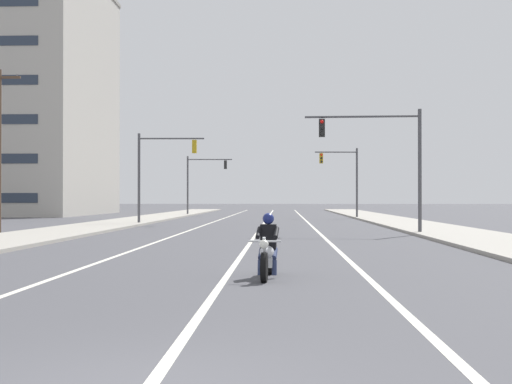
{
  "coord_description": "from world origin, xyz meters",
  "views": [
    {
      "loc": [
        1.37,
        -6.13,
        1.8
      ],
      "look_at": [
        0.42,
        18.99,
        2.02
      ],
      "focal_mm": 47.7,
      "sensor_mm": 36.0,
      "label": 1
    }
  ],
  "objects": [
    {
      "name": "lane_stripe_center",
      "position": [
        0.11,
        45.0,
        0.0
      ],
      "size": [
        0.16,
        100.0,
        0.01
      ],
      "primitive_type": "cube",
      "color": "beige",
      "rests_on": "ground"
    },
    {
      "name": "lane_stripe_left",
      "position": [
        -3.74,
        45.0,
        0.0
      ],
      "size": [
        0.16,
        100.0,
        0.01
      ],
      "primitive_type": "cube",
      "color": "beige",
      "rests_on": "ground"
    },
    {
      "name": "lane_stripe_right",
      "position": [
        3.3,
        45.0,
        0.0
      ],
      "size": [
        0.16,
        100.0,
        0.01
      ],
      "primitive_type": "cube",
      "color": "beige",
      "rests_on": "ground"
    },
    {
      "name": "sidewalk_kerb_right",
      "position": [
        9.89,
        40.0,
        0.07
      ],
      "size": [
        4.4,
        110.0,
        0.14
      ],
      "primitive_type": "cube",
      "color": "#9E998E",
      "rests_on": "ground"
    },
    {
      "name": "sidewalk_kerb_left",
      "position": [
        -9.89,
        40.0,
        0.07
      ],
      "size": [
        4.4,
        110.0,
        0.14
      ],
      "primitive_type": "cube",
      "color": "#9E998E",
      "rests_on": "ground"
    },
    {
      "name": "motorcycle_with_rider",
      "position": [
        1.05,
        9.19,
        0.59
      ],
      "size": [
        0.7,
        2.19,
        1.46
      ],
      "color": "black",
      "rests_on": "ground"
    },
    {
      "name": "traffic_signal_near_right",
      "position": [
        6.51,
        27.69,
        4.15
      ],
      "size": [
        5.75,
        0.41,
        6.2
      ],
      "color": "#47474C",
      "rests_on": "ground"
    },
    {
      "name": "traffic_signal_near_left",
      "position": [
        -7.06,
        39.75,
        4.08
      ],
      "size": [
        4.53,
        0.43,
        6.2
      ],
      "color": "#47474C",
      "rests_on": "ground"
    },
    {
      "name": "traffic_signal_mid_right",
      "position": [
        6.96,
        53.92,
        4.03
      ],
      "size": [
        3.8,
        0.55,
        6.2
      ],
      "color": "#47474C",
      "rests_on": "ground"
    },
    {
      "name": "traffic_signal_mid_left",
      "position": [
        -7.15,
        64.88,
        4.09
      ],
      "size": [
        4.76,
        0.48,
        6.2
      ],
      "color": "#47474C",
      "rests_on": "ground"
    }
  ]
}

